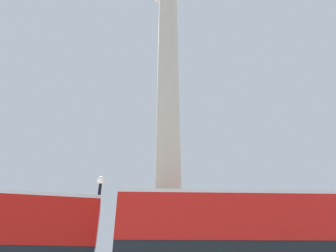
# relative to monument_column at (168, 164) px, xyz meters

# --- Properties ---
(monument_column) EXTENTS (5.64, 5.64, 25.57)m
(monument_column) POSITION_rel_monument_column_xyz_m (0.00, 0.00, 0.00)
(monument_column) COLOR #ADA593
(monument_column) RESTS_ON ground_plane
(street_lamp) EXTENTS (0.36, 0.36, 5.83)m
(street_lamp) POSITION_rel_monument_column_xyz_m (-3.50, -2.19, -4.48)
(street_lamp) COLOR black
(street_lamp) RESTS_ON ground_plane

